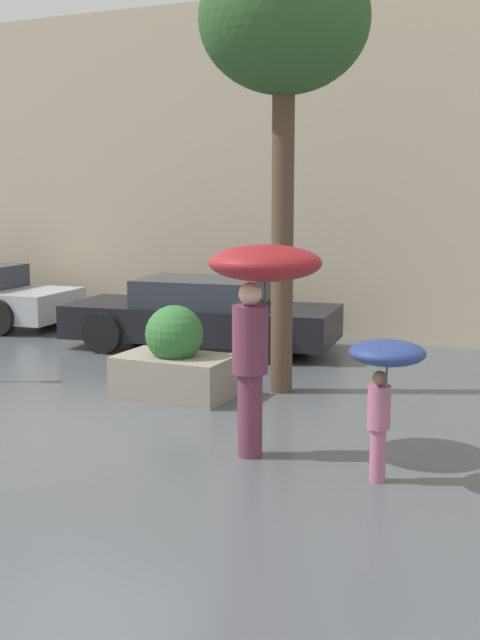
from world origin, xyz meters
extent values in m
plane|color=#51565B|center=(0.00, 0.00, 0.00)|extent=(40.00, 40.00, 0.00)
cube|color=#B7A88E|center=(0.00, 6.50, 3.00)|extent=(18.00, 0.30, 6.00)
cube|color=gray|center=(0.35, 1.59, 0.27)|extent=(1.45, 0.90, 0.53)
sphere|color=#337033|center=(0.35, 1.59, 0.81)|extent=(0.74, 0.74, 0.74)
cylinder|color=brown|center=(2.17, -0.16, 0.42)|extent=(0.25, 0.25, 0.84)
cylinder|color=brown|center=(2.17, -0.16, 1.18)|extent=(0.35, 0.35, 0.67)
sphere|color=beige|center=(2.17, -0.16, 1.62)|extent=(0.23, 0.23, 0.23)
cylinder|color=#4C4C51|center=(2.28, -0.04, 1.56)|extent=(0.02, 0.02, 0.71)
ellipsoid|color=maroon|center=(2.28, -0.04, 1.92)|extent=(1.10, 1.10, 0.35)
cylinder|color=#B76684|center=(3.51, -0.33, 0.25)|extent=(0.15, 0.15, 0.50)
cylinder|color=#B76684|center=(3.51, -0.33, 0.70)|extent=(0.21, 0.21, 0.39)
sphere|color=#997056|center=(3.51, -0.33, 0.96)|extent=(0.13, 0.13, 0.13)
cylinder|color=#4C4C51|center=(3.58, -0.39, 0.96)|extent=(0.02, 0.02, 0.49)
ellipsoid|color=navy|center=(3.58, -0.39, 1.21)|extent=(0.67, 0.67, 0.22)
cube|color=black|center=(-0.80, 4.56, 0.46)|extent=(4.65, 2.23, 0.55)
cube|color=#2D333D|center=(-0.80, 4.56, 0.95)|extent=(2.18, 1.67, 0.44)
cylinder|color=black|center=(-2.07, 3.55, 0.33)|extent=(0.69, 0.30, 0.66)
cylinder|color=black|center=(-2.28, 5.21, 0.33)|extent=(0.69, 0.30, 0.66)
cylinder|color=black|center=(0.68, 3.90, 0.33)|extent=(0.69, 0.30, 0.66)
cylinder|color=black|center=(0.47, 5.57, 0.33)|extent=(0.69, 0.30, 0.66)
cylinder|color=black|center=(-4.85, 5.78, 0.33)|extent=(0.68, 0.27, 0.66)
cylinder|color=brown|center=(1.49, 2.39, 2.05)|extent=(0.28, 0.28, 4.10)
ellipsoid|color=#2D5628|center=(1.49, 2.39, 4.68)|extent=(2.12, 2.12, 1.80)
camera|label=1|loc=(5.26, -7.16, 2.60)|focal=45.00mm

